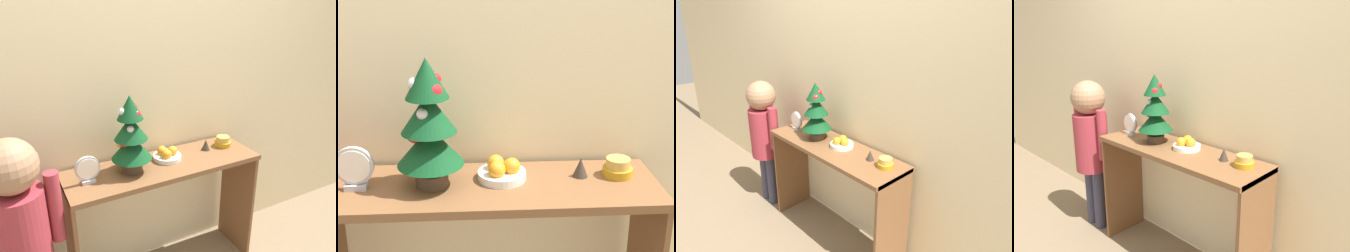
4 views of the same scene
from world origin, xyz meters
The scene contains 8 objects.
back_wall centered at (0.00, 0.41, 1.25)m, with size 7.00×0.05×2.50m, color beige.
console_table centered at (0.00, 0.18, 0.61)m, with size 1.17×0.37×0.81m.
mini_tree centered at (-0.20, 0.19, 1.03)m, with size 0.23×0.23×0.44m.
fruit_bowl centered at (0.04, 0.23, 0.84)m, with size 0.17×0.17×0.08m.
singing_bowl centered at (0.46, 0.23, 0.84)m, with size 0.11×0.11×0.07m.
desk_clock centered at (-0.45, 0.17, 0.88)m, with size 0.13×0.04×0.15m.
figurine centered at (0.32, 0.23, 0.84)m, with size 0.05×0.05×0.07m.
child_figure centered at (-0.81, 0.07, 0.74)m, with size 0.39×0.25×1.17m.
Camera 1 is at (-0.78, -1.36, 1.71)m, focal length 35.00 mm.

